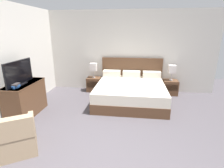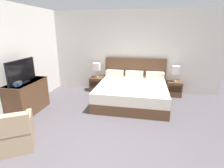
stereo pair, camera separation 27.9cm
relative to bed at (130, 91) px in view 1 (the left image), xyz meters
The scene contains 13 objects.
wall_back 1.53m from the bed, 108.74° to the left, with size 6.26×0.06×2.73m, color beige.
wall_left 3.35m from the bed, 156.60° to the right, with size 0.06×5.76×2.73m, color beige.
bed is the anchor object (origin of this frame).
nightstand_left 1.51m from the bed, 150.19° to the left, with size 0.47×0.41×0.49m.
nightstand_right 1.51m from the bed, 29.81° to the left, with size 0.47×0.41×0.49m.
table_lamp_left 1.60m from the bed, 150.14° to the left, with size 0.22×0.22×0.51m.
table_lamp_right 1.60m from the bed, 29.86° to the left, with size 0.22×0.22×0.51m.
dresser 2.89m from the bed, 154.34° to the right, with size 0.53×1.15×0.83m.
tv 3.03m from the bed, 152.68° to the right, with size 0.18×0.96×0.57m.
book_red_cover 3.12m from the bed, 148.38° to the right, with size 0.25×0.15×0.02m, color #234C8E.
book_blue_cover 3.11m from the bed, 148.26° to the right, with size 0.24×0.19×0.04m, color #234C8E.
book_small_top 3.12m from the bed, 148.25° to the right, with size 0.25×0.19×0.04m, color #383333.
armchair_by_window 3.27m from the bed, 126.19° to the right, with size 0.94×0.95×0.76m.
Camera 1 is at (0.46, -2.08, 2.08)m, focal length 28.00 mm.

